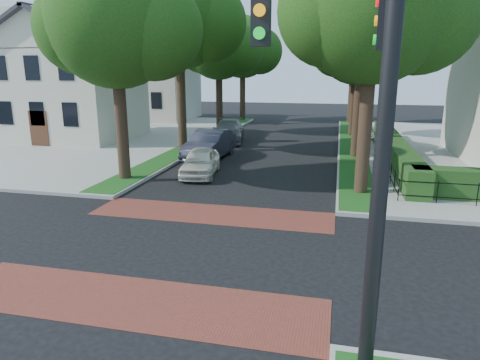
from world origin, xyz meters
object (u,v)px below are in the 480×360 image
object	(u,v)px
traffic_signal	(371,103)
parked_car_front	(200,162)
parked_car_rear	(228,131)
parked_car_middle	(209,145)

from	to	relation	value
traffic_signal	parked_car_front	world-z (taller)	traffic_signal
parked_car_front	parked_car_rear	size ratio (longest dim) A/B	0.75
parked_car_middle	traffic_signal	bearing A→B (deg)	-62.58
parked_car_front	parked_car_middle	bearing A→B (deg)	92.64
parked_car_front	traffic_signal	bearing A→B (deg)	-69.64
traffic_signal	parked_car_front	size ratio (longest dim) A/B	1.95
traffic_signal	parked_car_front	distance (m)	15.67
traffic_signal	parked_car_middle	size ratio (longest dim) A/B	1.53
traffic_signal	parked_car_front	xyz separation A→B (m)	(-7.19, 13.33, -4.01)
parked_car_middle	parked_car_rear	size ratio (longest dim) A/B	0.96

